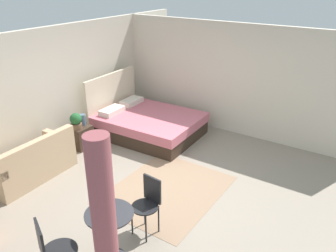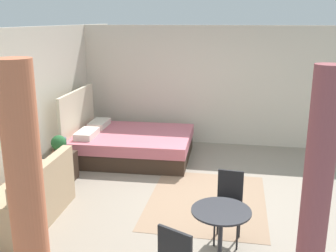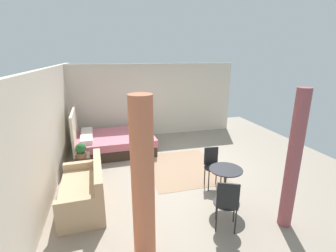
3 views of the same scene
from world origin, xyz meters
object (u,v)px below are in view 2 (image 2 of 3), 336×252
vase (63,145)px  nightstand (64,167)px  potted_plant (59,146)px  balcony_table (220,230)px  couch (28,201)px  bed (129,143)px  cafe_chair_near_couch (229,199)px

vase → nightstand: bearing=-160.6°
potted_plant → balcony_table: 3.33m
couch → nightstand: 1.36m
couch → potted_plant: bearing=5.5°
couch → nightstand: bearing=5.0°
bed → vase: 1.48m
bed → vase: bearing=146.2°
couch → vase: (1.48, 0.16, 0.31)m
nightstand → vase: (0.12, 0.04, 0.36)m
nightstand → cafe_chair_near_couch: (-1.31, -2.77, 0.29)m
couch → bed: bearing=-13.5°
couch → potted_plant: couch is taller
potted_plant → vase: 0.23m
nightstand → cafe_chair_near_couch: bearing=-115.3°
nightstand → balcony_table: (-2.03, -2.71, 0.28)m
potted_plant → cafe_chair_near_couch: bearing=-113.6°
couch → balcony_table: 2.68m
bed → potted_plant: 1.65m
couch → cafe_chair_near_couch: size_ratio=1.85×
potted_plant → couch: bearing=-174.5°
bed → balcony_table: 3.88m
cafe_chair_near_couch → nightstand: bearing=64.7°
vase → balcony_table: (-2.15, -2.75, -0.08)m
bed → couch: (-2.67, 0.64, 0.00)m
couch → vase: size_ratio=6.88×
potted_plant → cafe_chair_near_couch: cafe_chair_near_couch is taller
bed → couch: bearing=166.5°
balcony_table → cafe_chair_near_couch: bearing=-5.2°
couch → balcony_table: (-0.68, -2.59, 0.23)m
nightstand → balcony_table: size_ratio=0.64×
nightstand → potted_plant: 0.43m
couch → balcony_table: bearing=-104.7°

